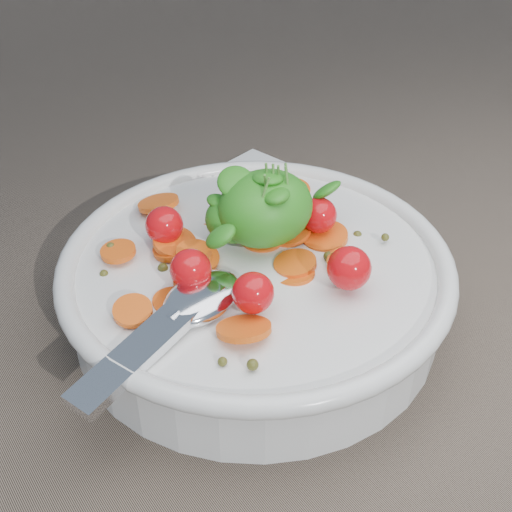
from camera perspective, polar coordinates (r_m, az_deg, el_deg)
ground at (r=0.52m, az=2.43°, el=-6.72°), size 6.00×6.00×0.00m
bowl at (r=0.52m, az=-0.06°, el=-2.15°), size 0.33×0.31×0.13m
napkin at (r=0.67m, az=-0.38°, el=4.59°), size 0.21×0.19×0.01m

